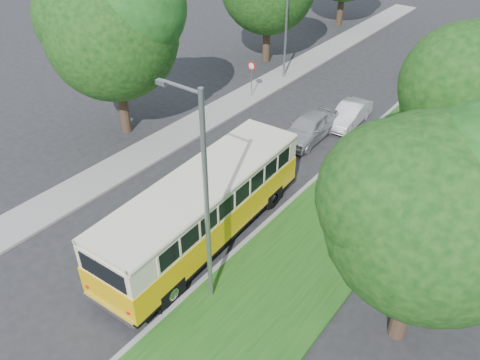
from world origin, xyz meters
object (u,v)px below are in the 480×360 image
Objects in this scene: car_white at (349,114)px; car_grey at (430,56)px; vintage_bus at (204,209)px; car_silver at (309,127)px; lamppost_near at (204,198)px; car_blue at (419,68)px; lamppost_far at (285,19)px.

car_grey reaches higher than car_white.
vintage_bus is 9.81m from car_silver.
car_silver is 3.10m from car_white.
car_white is 12.51m from car_grey.
lamppost_near is 24.92m from car_blue.
lamppost_far is at bearing 115.71° from lamppost_near.
lamppost_far is 8.54m from car_white.
car_grey is at bearing 86.15° from vintage_bus.
vintage_bus is (-2.11, 2.26, -2.84)m from lamppost_near.
car_white is 9.69m from car_blue.
car_grey is at bearing 88.69° from car_blue.
car_silver is at bearing -102.67° from car_blue.
car_grey is at bearing 93.23° from lamppost_near.
lamppost_far is at bearing 132.38° from car_silver.
vintage_bus is at bearing -97.33° from car_blue.
lamppost_far is 17.80m from vintage_bus.
vintage_bus is 2.33× the size of car_silver.
lamppost_far reaches higher than car_blue.
lamppost_near is 12.87m from car_silver.
vintage_bus reaches higher than car_blue.
lamppost_near is 27.72m from car_grey.
car_silver is 1.02× the size of car_blue.
car_white is at bearing -102.70° from car_grey.
car_blue is at bearing 38.90° from lamppost_far.
car_blue is (0.62, 9.67, -0.00)m from car_white.
vintage_bus is 22.37m from car_blue.
car_grey is (0.56, 25.17, -0.87)m from vintage_bus.
lamppost_far is at bearing -146.48° from car_blue.
car_white reaches higher than car_blue.
car_silver is at bearing -47.56° from lamppost_far.
lamppost_near is 1.81× the size of car_silver.
car_white is (0.99, 2.93, -0.12)m from car_silver.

